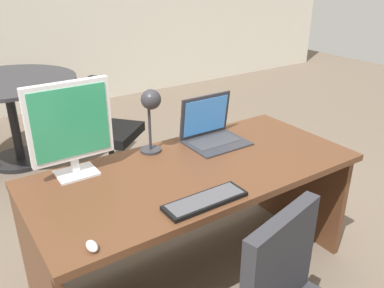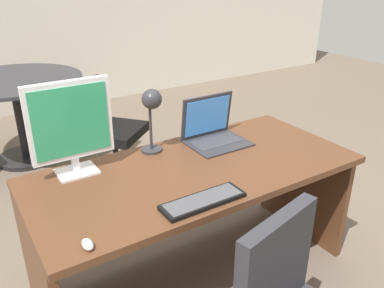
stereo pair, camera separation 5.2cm
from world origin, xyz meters
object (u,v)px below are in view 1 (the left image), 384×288
(monitor, at_px, (70,125))
(meeting_chair_far, at_px, (104,139))
(desk, at_px, (191,196))
(mouse, at_px, (92,246))
(desk_lamp, at_px, (151,108))
(laptop, at_px, (210,127))
(keyboard, at_px, (205,201))
(meeting_table, at_px, (10,101))

(monitor, xyz_separation_m, meeting_chair_far, (0.62, 1.21, -0.65))
(desk, xyz_separation_m, mouse, (-0.70, -0.38, 0.22))
(monitor, bearing_deg, desk_lamp, 0.86)
(desk, height_order, meeting_chair_far, meeting_chair_far)
(monitor, bearing_deg, laptop, -1.84)
(desk, height_order, desk_lamp, desk_lamp)
(monitor, relative_size, laptop, 1.39)
(desk_lamp, bearing_deg, keyboard, -95.77)
(desk_lamp, distance_m, meeting_chair_far, 1.38)
(laptop, bearing_deg, desk, -143.46)
(desk_lamp, xyz_separation_m, meeting_chair_far, (0.17, 1.20, -0.66))
(laptop, height_order, meeting_chair_far, laptop)
(laptop, distance_m, desk_lamp, 0.42)
(monitor, height_order, mouse, monitor)
(laptop, bearing_deg, keyboard, -128.03)
(desk, xyz_separation_m, keyboard, (-0.16, -0.36, 0.21))
(desk_lamp, bearing_deg, meeting_table, 102.18)
(mouse, distance_m, meeting_table, 2.51)
(meeting_table, height_order, meeting_chair_far, meeting_chair_far)
(desk, relative_size, desk_lamp, 4.67)
(keyboard, relative_size, meeting_table, 0.33)
(mouse, bearing_deg, desk_lamp, 45.79)
(meeting_table, relative_size, meeting_chair_far, 1.44)
(monitor, height_order, laptop, monitor)
(laptop, height_order, mouse, laptop)
(monitor, distance_m, meeting_table, 1.93)
(desk, height_order, laptop, laptop)
(monitor, xyz_separation_m, laptop, (0.82, -0.03, -0.19))
(meeting_table, xyz_separation_m, meeting_chair_far, (0.58, -0.68, -0.26))
(desk, relative_size, meeting_chair_far, 2.12)
(monitor, height_order, meeting_table, monitor)
(desk, bearing_deg, keyboard, -114.53)
(desk, relative_size, laptop, 5.02)
(keyboard, bearing_deg, meeting_table, 97.97)
(desk, relative_size, keyboard, 4.39)
(desk_lamp, bearing_deg, laptop, -5.02)
(desk, distance_m, meeting_table, 2.18)
(laptop, xyz_separation_m, desk_lamp, (-0.38, 0.03, 0.19))
(desk_lamp, bearing_deg, meeting_chair_far, 81.78)
(meeting_table, bearing_deg, laptop, -67.76)
(desk, distance_m, meeting_chair_far, 1.45)
(mouse, bearing_deg, meeting_chair_far, 66.95)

